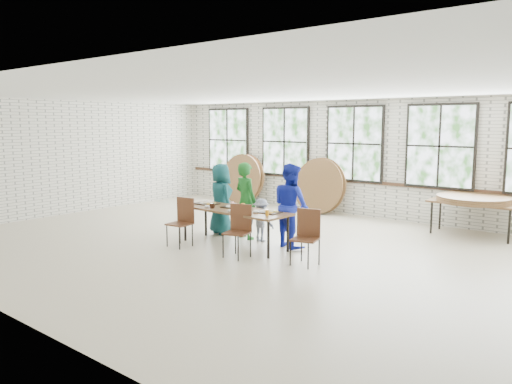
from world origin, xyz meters
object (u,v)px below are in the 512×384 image
chair_near_left (183,218)px  storage_table (473,205)px  chair_near_right (239,226)px  dining_table (234,212)px

chair_near_left → storage_table: chair_near_left is taller
chair_near_left → chair_near_right: bearing=-2.7°
chair_near_left → chair_near_right: (1.38, 0.10, 0.00)m
dining_table → chair_near_left: size_ratio=2.56×
chair_near_right → storage_table: 5.20m
dining_table → storage_table: same height
chair_near_right → chair_near_left: bearing=167.8°
chair_near_left → storage_table: 6.13m
dining_table → storage_table: size_ratio=1.35×
chair_near_right → storage_table: bearing=40.9°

